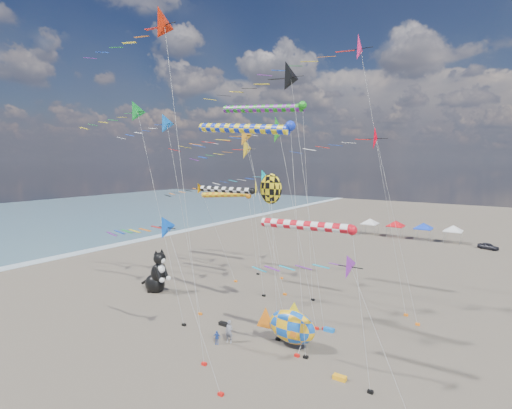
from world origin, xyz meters
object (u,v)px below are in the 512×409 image
Objects in this scene: cat_inflatable at (156,270)px; child_green at (281,329)px; fish_inflatable at (291,326)px; parked_car at (488,246)px; child_blue at (217,337)px; person_adult at (229,332)px.

cat_inflatable is 4.58× the size of child_green.
child_green is at bearing 138.56° from fish_inflatable.
cat_inflatable is 54.54m from parked_car.
fish_inflatable is 4.94× the size of child_green.
child_green is 0.34× the size of parked_car.
child_blue reaches higher than parked_car.
cat_inflatable is 1.56× the size of parked_car.
fish_inflatable is 4.74× the size of child_blue.
cat_inflatable reaches higher than child_blue.
person_adult reaches higher than child_green.
parked_car is at bearing 59.87° from cat_inflatable.
fish_inflatable reaches higher than child_green.
fish_inflatable is 6.13m from child_blue.
fish_inflatable is at bearing -7.45° from cat_inflatable.
person_adult is (14.47, -5.48, -1.57)m from cat_inflatable.
child_green is (17.38, -1.97, -1.95)m from cat_inflatable.
child_blue is at bearing -136.88° from person_adult.
child_blue reaches higher than child_green.
fish_inflatable is 2.69m from child_green.
fish_inflatable reaches higher than person_adult.
fish_inflatable is at bearing 14.11° from person_adult.
parked_car is (12.44, 47.59, 0.00)m from child_green.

